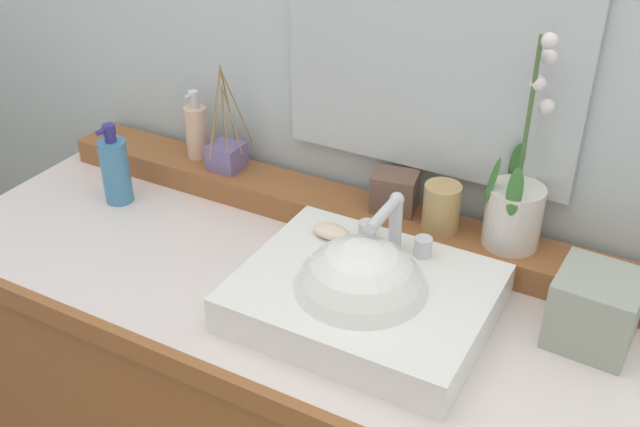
{
  "coord_description": "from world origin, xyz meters",
  "views": [
    {
      "loc": [
        0.59,
        -0.97,
        1.71
      ],
      "look_at": [
        0.07,
        -0.01,
        1.04
      ],
      "focal_mm": 42.15,
      "sensor_mm": 36.0,
      "label": 1
    }
  ],
  "objects_px": {
    "potted_plant": "(515,205)",
    "reed_diffuser": "(226,154)",
    "sink_basin": "(362,301)",
    "tissue_box": "(595,309)",
    "soap_bar": "(331,231)",
    "lotion_bottle": "(115,169)",
    "trinket_box": "(394,192)",
    "soap_dispenser": "(197,130)",
    "tumbler_cup": "(441,207)"
  },
  "relations": [
    {
      "from": "lotion_bottle",
      "to": "reed_diffuser",
      "type": "bearing_deg",
      "value": 40.41
    },
    {
      "from": "soap_dispenser",
      "to": "tissue_box",
      "type": "xyz_separation_m",
      "value": [
        0.9,
        -0.14,
        -0.06
      ]
    },
    {
      "from": "tumbler_cup",
      "to": "tissue_box",
      "type": "relative_size",
      "value": 0.72
    },
    {
      "from": "potted_plant",
      "to": "trinket_box",
      "type": "xyz_separation_m",
      "value": [
        -0.24,
        0.01,
        -0.04
      ]
    },
    {
      "from": "sink_basin",
      "to": "soap_dispenser",
      "type": "bearing_deg",
      "value": 153.36
    },
    {
      "from": "reed_diffuser",
      "to": "trinket_box",
      "type": "height_order",
      "value": "reed_diffuser"
    },
    {
      "from": "tumbler_cup",
      "to": "reed_diffuser",
      "type": "xyz_separation_m",
      "value": [
        -0.5,
        0.01,
        -0.01
      ]
    },
    {
      "from": "sink_basin",
      "to": "soap_dispenser",
      "type": "distance_m",
      "value": 0.62
    },
    {
      "from": "sink_basin",
      "to": "reed_diffuser",
      "type": "bearing_deg",
      "value": 150.6
    },
    {
      "from": "soap_bar",
      "to": "tumbler_cup",
      "type": "relative_size",
      "value": 0.75
    },
    {
      "from": "lotion_bottle",
      "to": "tumbler_cup",
      "type": "bearing_deg",
      "value": 12.08
    },
    {
      "from": "sink_basin",
      "to": "tissue_box",
      "type": "height_order",
      "value": "sink_basin"
    },
    {
      "from": "soap_dispenser",
      "to": "trinket_box",
      "type": "bearing_deg",
      "value": -0.01
    },
    {
      "from": "reed_diffuser",
      "to": "soap_bar",
      "type": "bearing_deg",
      "value": -24.35
    },
    {
      "from": "soap_bar",
      "to": "lotion_bottle",
      "type": "relative_size",
      "value": 0.39
    },
    {
      "from": "potted_plant",
      "to": "lotion_bottle",
      "type": "distance_m",
      "value": 0.83
    },
    {
      "from": "reed_diffuser",
      "to": "trinket_box",
      "type": "bearing_deg",
      "value": 2.4
    },
    {
      "from": "soap_bar",
      "to": "lotion_bottle",
      "type": "distance_m",
      "value": 0.52
    },
    {
      "from": "soap_bar",
      "to": "trinket_box",
      "type": "relative_size",
      "value": 0.81
    },
    {
      "from": "sink_basin",
      "to": "potted_plant",
      "type": "distance_m",
      "value": 0.33
    },
    {
      "from": "soap_bar",
      "to": "soap_dispenser",
      "type": "bearing_deg",
      "value": 158.35
    },
    {
      "from": "soap_bar",
      "to": "potted_plant",
      "type": "relative_size",
      "value": 0.17
    },
    {
      "from": "tumbler_cup",
      "to": "reed_diffuser",
      "type": "distance_m",
      "value": 0.5
    },
    {
      "from": "tumbler_cup",
      "to": "trinket_box",
      "type": "relative_size",
      "value": 1.08
    },
    {
      "from": "trinket_box",
      "to": "tissue_box",
      "type": "bearing_deg",
      "value": -29.69
    },
    {
      "from": "potted_plant",
      "to": "trinket_box",
      "type": "height_order",
      "value": "potted_plant"
    },
    {
      "from": "soap_dispenser",
      "to": "tissue_box",
      "type": "relative_size",
      "value": 1.19
    },
    {
      "from": "soap_dispenser",
      "to": "reed_diffuser",
      "type": "relative_size",
      "value": 0.66
    },
    {
      "from": "sink_basin",
      "to": "tissue_box",
      "type": "xyz_separation_m",
      "value": [
        0.36,
        0.13,
        0.03
      ]
    },
    {
      "from": "soap_bar",
      "to": "soap_dispenser",
      "type": "distance_m",
      "value": 0.46
    },
    {
      "from": "soap_bar",
      "to": "soap_dispenser",
      "type": "height_order",
      "value": "soap_dispenser"
    },
    {
      "from": "potted_plant",
      "to": "tumbler_cup",
      "type": "height_order",
      "value": "potted_plant"
    },
    {
      "from": "potted_plant",
      "to": "reed_diffuser",
      "type": "height_order",
      "value": "potted_plant"
    },
    {
      "from": "soap_bar",
      "to": "tissue_box",
      "type": "xyz_separation_m",
      "value": [
        0.47,
        0.03,
        -0.02
      ]
    },
    {
      "from": "soap_dispenser",
      "to": "trinket_box",
      "type": "height_order",
      "value": "soap_dispenser"
    },
    {
      "from": "soap_dispenser",
      "to": "soap_bar",
      "type": "bearing_deg",
      "value": -21.65
    },
    {
      "from": "trinket_box",
      "to": "lotion_bottle",
      "type": "relative_size",
      "value": 0.48
    },
    {
      "from": "sink_basin",
      "to": "trinket_box",
      "type": "distance_m",
      "value": 0.29
    },
    {
      "from": "reed_diffuser",
      "to": "tissue_box",
      "type": "relative_size",
      "value": 1.81
    },
    {
      "from": "potted_plant",
      "to": "soap_bar",
      "type": "bearing_deg",
      "value": -151.13
    },
    {
      "from": "potted_plant",
      "to": "tissue_box",
      "type": "height_order",
      "value": "potted_plant"
    },
    {
      "from": "sink_basin",
      "to": "tumbler_cup",
      "type": "relative_size",
      "value": 4.52
    },
    {
      "from": "tissue_box",
      "to": "lotion_bottle",
      "type": "bearing_deg",
      "value": -178.53
    },
    {
      "from": "potted_plant",
      "to": "tumbler_cup",
      "type": "xyz_separation_m",
      "value": [
        -0.13,
        -0.01,
        -0.04
      ]
    },
    {
      "from": "sink_basin",
      "to": "soap_dispenser",
      "type": "relative_size",
      "value": 2.71
    },
    {
      "from": "soap_dispenser",
      "to": "tissue_box",
      "type": "height_order",
      "value": "soap_dispenser"
    },
    {
      "from": "potted_plant",
      "to": "tumbler_cup",
      "type": "distance_m",
      "value": 0.14
    },
    {
      "from": "reed_diffuser",
      "to": "sink_basin",
      "type": "bearing_deg",
      "value": -29.4
    },
    {
      "from": "potted_plant",
      "to": "soap_dispenser",
      "type": "xyz_separation_m",
      "value": [
        -0.72,
        0.01,
        -0.02
      ]
    },
    {
      "from": "sink_basin",
      "to": "tissue_box",
      "type": "bearing_deg",
      "value": 19.9
    }
  ]
}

